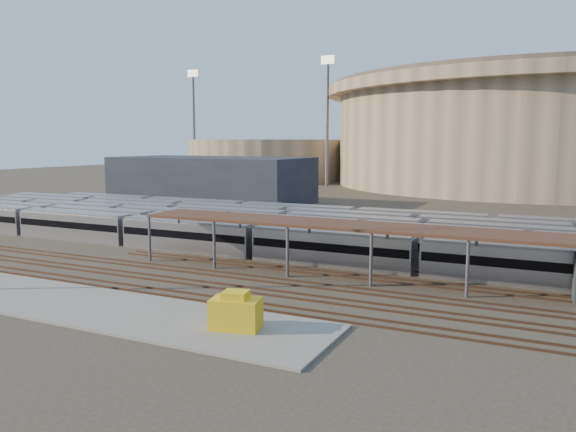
# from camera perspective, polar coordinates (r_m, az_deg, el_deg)

# --- Properties ---
(ground) EXTENTS (420.00, 420.00, 0.00)m
(ground) POSITION_cam_1_polar(r_m,az_deg,el_deg) (59.44, -8.61, -5.47)
(ground) COLOR #383026
(ground) RESTS_ON ground
(apron) EXTENTS (50.00, 9.00, 0.20)m
(apron) POSITION_cam_1_polar(r_m,az_deg,el_deg) (51.72, -22.81, -7.85)
(apron) COLOR gray
(apron) RESTS_ON ground
(subway_trains) EXTENTS (126.03, 23.90, 3.60)m
(subway_trains) POSITION_cam_1_polar(r_m,az_deg,el_deg) (74.77, -0.58, -1.30)
(subway_trains) COLOR #A3A3A7
(subway_trains) RESTS_ON ground
(inspection_shed) EXTENTS (60.30, 6.00, 5.30)m
(inspection_shed) POSITION_cam_1_polar(r_m,az_deg,el_deg) (53.53, 13.73, -1.61)
(inspection_shed) COLOR #5E5E63
(inspection_shed) RESTS_ON ground
(empty_tracks) EXTENTS (170.00, 9.62, 0.18)m
(empty_tracks) POSITION_cam_1_polar(r_m,az_deg,el_deg) (55.48, -11.54, -6.39)
(empty_tracks) COLOR #4C3323
(empty_tracks) RESTS_ON ground
(stadium) EXTENTS (124.00, 124.00, 32.50)m
(stadium) POSITION_cam_1_polar(r_m,az_deg,el_deg) (187.96, 23.51, 7.90)
(stadium) COLOR tan
(stadium) RESTS_ON ground
(secondary_arena) EXTENTS (56.00, 56.00, 14.00)m
(secondary_arena) POSITION_cam_1_polar(r_m,az_deg,el_deg) (200.62, -1.92, 5.75)
(secondary_arena) COLOR tan
(secondary_arena) RESTS_ON ground
(service_building) EXTENTS (42.00, 20.00, 10.00)m
(service_building) POSITION_cam_1_polar(r_m,az_deg,el_deg) (123.38, -7.76, 3.63)
(service_building) COLOR #1E232D
(service_building) RESTS_ON ground
(floodlight_0) EXTENTS (4.00, 1.00, 38.40)m
(floodlight_0) POSITION_cam_1_polar(r_m,az_deg,el_deg) (169.96, 4.00, 10.02)
(floodlight_0) COLOR #5E5E63
(floodlight_0) RESTS_ON ground
(floodlight_1) EXTENTS (4.00, 1.00, 38.40)m
(floodlight_1) POSITION_cam_1_polar(r_m,az_deg,el_deg) (205.11, -9.55, 9.51)
(floodlight_1) COLOR #5E5E63
(floodlight_1) RESTS_ON ground
(floodlight_3) EXTENTS (4.00, 1.00, 38.40)m
(floodlight_3) POSITION_cam_1_polar(r_m,az_deg,el_deg) (212.26, 14.19, 9.31)
(floodlight_3) COLOR #5E5E63
(floodlight_3) RESTS_ON ground
(yellow_equipment) EXTENTS (3.85, 2.87, 2.16)m
(yellow_equipment) POSITION_cam_1_polar(r_m,az_deg,el_deg) (40.32, -5.32, -9.84)
(yellow_equipment) COLOR yellow
(yellow_equipment) RESTS_ON apron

